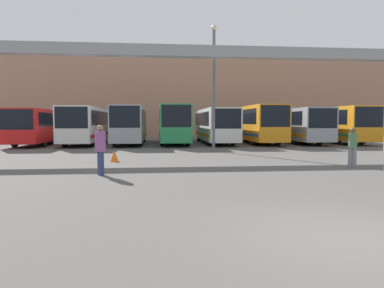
# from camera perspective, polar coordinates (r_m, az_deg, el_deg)

# --- Properties ---
(ground_plane) EXTENTS (200.00, 200.00, 0.00)m
(ground_plane) POSITION_cam_1_polar(r_m,az_deg,el_deg) (6.53, 25.39, -14.36)
(ground_plane) COLOR #514F4C
(building_backdrop) EXTENTS (57.81, 12.00, 11.07)m
(building_backdrop) POSITION_cam_1_polar(r_m,az_deg,el_deg) (49.97, -1.93, 7.86)
(building_backdrop) COLOR tan
(building_backdrop) RESTS_ON ground
(overhead_gantry) EXTENTS (34.82, 0.80, 6.71)m
(overhead_gantry) POSITION_cam_1_polar(r_m,az_deg,el_deg) (22.18, 2.94, 13.53)
(overhead_gantry) COLOR gray
(overhead_gantry) RESTS_ON ground
(bus_slot_0) EXTENTS (2.54, 10.54, 2.96)m
(bus_slot_0) POSITION_cam_1_polar(r_m,az_deg,el_deg) (32.29, -23.79, 2.97)
(bus_slot_0) COLOR red
(bus_slot_0) RESTS_ON ground
(bus_slot_1) EXTENTS (2.57, 10.26, 3.16)m
(bus_slot_1) POSITION_cam_1_polar(r_m,az_deg,el_deg) (31.18, -17.22, 3.30)
(bus_slot_1) COLOR silver
(bus_slot_1) RESTS_ON ground
(bus_slot_2) EXTENTS (2.44, 10.67, 3.25)m
(bus_slot_2) POSITION_cam_1_polar(r_m,az_deg,el_deg) (30.86, -10.21, 3.50)
(bus_slot_2) COLOR #999EA5
(bus_slot_2) RESTS_ON ground
(bus_slot_3) EXTENTS (2.45, 10.07, 3.33)m
(bus_slot_3) POSITION_cam_1_polar(r_m,az_deg,el_deg) (30.49, -3.12, 3.64)
(bus_slot_3) COLOR #268C4C
(bus_slot_3) RESTS_ON ground
(bus_slot_4) EXTENTS (2.49, 11.28, 3.07)m
(bus_slot_4) POSITION_cam_1_polar(r_m,az_deg,el_deg) (31.49, 3.76, 3.38)
(bus_slot_4) COLOR silver
(bus_slot_4) RESTS_ON ground
(bus_slot_5) EXTENTS (2.56, 11.17, 3.34)m
(bus_slot_5) POSITION_cam_1_polar(r_m,az_deg,el_deg) (32.27, 10.46, 3.60)
(bus_slot_5) COLOR orange
(bus_slot_5) RESTS_ON ground
(bus_slot_6) EXTENTS (2.57, 12.47, 3.12)m
(bus_slot_6) POSITION_cam_1_polar(r_m,az_deg,el_deg) (34.13, 16.29, 3.31)
(bus_slot_6) COLOR #999EA5
(bus_slot_6) RESTS_ON ground
(bus_slot_7) EXTENTS (2.61, 12.32, 3.26)m
(bus_slot_7) POSITION_cam_1_polar(r_m,az_deg,el_deg) (35.65, 22.02, 3.33)
(bus_slot_7) COLOR orange
(bus_slot_7) RESTS_ON ground
(pedestrian_near_right) EXTENTS (0.36, 0.36, 1.73)m
(pedestrian_near_right) POSITION_cam_1_polar(r_m,az_deg,el_deg) (16.63, 25.20, -0.29)
(pedestrian_near_right) COLOR gray
(pedestrian_near_right) RESTS_ON ground
(pedestrian_far_center) EXTENTS (0.39, 0.39, 1.86)m
(pedestrian_far_center) POSITION_cam_1_polar(r_m,az_deg,el_deg) (13.10, -15.02, -0.75)
(pedestrian_far_center) COLOR navy
(pedestrian_far_center) RESTS_ON ground
(traffic_cone) EXTENTS (0.44, 0.44, 0.56)m
(traffic_cone) POSITION_cam_1_polar(r_m,az_deg,el_deg) (17.39, -12.83, -1.96)
(traffic_cone) COLOR orange
(traffic_cone) RESTS_ON ground
(lamp_post) EXTENTS (0.36, 0.36, 8.29)m
(lamp_post) POSITION_cam_1_polar(r_m,az_deg,el_deg) (22.91, 3.65, 10.08)
(lamp_post) COLOR #595B60
(lamp_post) RESTS_ON ground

